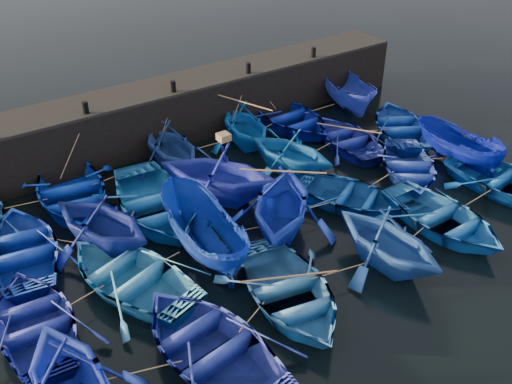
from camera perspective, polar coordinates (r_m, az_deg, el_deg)
ground at (r=20.15m, az=5.22°, el=-5.71°), size 120.00×120.00×0.00m
quay_wall at (r=27.14m, az=-8.91°, el=7.81°), size 26.00×2.50×2.50m
quay_top at (r=26.63m, az=-9.15°, el=10.37°), size 26.00×2.50×0.12m
bollard_1 at (r=24.40m, az=-16.68°, el=8.08°), size 0.24×0.24×0.50m
bollard_2 at (r=25.76m, az=-8.29°, el=10.41°), size 0.24×0.24×0.50m
bollard_3 at (r=27.63m, az=-0.78°, el=12.29°), size 0.24×0.24×0.50m
bollard_4 at (r=29.92m, az=5.76°, el=13.74°), size 0.24×0.24×0.50m
boat_1 at (r=23.23m, az=-18.06°, el=0.07°), size 4.91×6.16×1.15m
boat_2 at (r=24.56m, az=-8.52°, el=4.63°), size 3.55×4.11×2.15m
boat_3 at (r=26.15m, az=-1.11°, el=6.75°), size 4.05×4.50×2.11m
boat_4 at (r=28.08m, az=3.48°, el=7.45°), size 3.82×5.33×1.10m
boat_5 at (r=30.19m, az=9.21°, el=9.75°), size 3.26×5.21×1.89m
boat_6 at (r=20.81m, az=-22.33°, el=-5.20°), size 4.34×5.54×1.05m
boat_7 at (r=20.22m, az=-15.28°, el=-2.78°), size 5.02×5.34×2.24m
boat_8 at (r=21.69m, az=-9.99°, el=-1.05°), size 4.89×6.31×1.21m
boat_9 at (r=22.01m, az=-3.80°, el=2.03°), size 6.28×6.40×2.55m
boat_10 at (r=23.94m, az=3.48°, el=4.16°), size 4.62×4.98×2.15m
boat_11 at (r=26.58m, az=9.17°, el=5.35°), size 3.88×4.95×0.93m
boat_12 at (r=28.15m, az=14.28°, el=6.46°), size 5.70×6.16×1.04m
boat_13 at (r=17.93m, az=-21.19°, el=-11.98°), size 3.77×5.00×0.98m
boat_14 at (r=18.61m, az=-12.41°, el=-8.08°), size 5.19×6.15×1.09m
boat_15 at (r=19.29m, az=-5.39°, el=-4.06°), size 2.30×5.17×1.95m
boat_16 at (r=20.24m, az=2.59°, el=-1.03°), size 6.24×6.25×2.50m
boat_17 at (r=22.29m, az=9.47°, el=-0.40°), size 4.98×5.55×0.95m
boat_18 at (r=24.75m, az=15.02°, el=2.48°), size 5.50×5.75×0.97m
boat_19 at (r=26.22m, az=19.51°, el=4.26°), size 2.12×4.38×1.63m
boat_20 at (r=15.24m, az=-18.18°, el=-17.45°), size 3.81×4.39×2.27m
boat_21 at (r=16.09m, az=-4.49°, el=-15.08°), size 4.57×5.91×1.13m
boat_22 at (r=17.66m, az=3.23°, el=-9.83°), size 4.66×5.81×1.07m
boat_23 at (r=19.17m, az=13.08°, el=-4.65°), size 3.93×4.47×2.21m
boat_24 at (r=21.78m, az=18.19°, el=-2.46°), size 3.58×5.00×1.04m
boat_25 at (r=24.88m, az=23.85°, el=0.93°), size 4.19×5.47×1.06m
wooden_crate at (r=21.47m, az=-3.25°, el=5.51°), size 0.44×0.44×0.27m
mooring_ropes at (r=23.05m, az=-2.10°, el=2.42°), size 18.35×11.87×2.10m
loose_oars at (r=22.04m, az=3.65°, el=3.29°), size 10.81×11.57×1.62m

